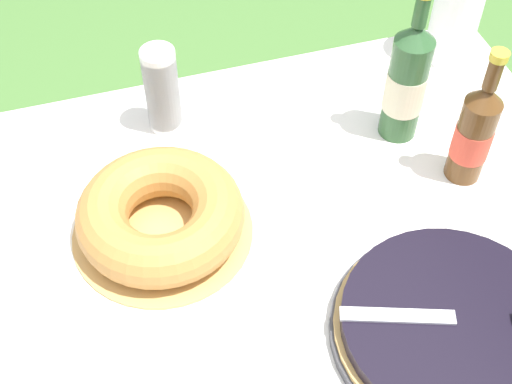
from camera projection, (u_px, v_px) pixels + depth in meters
name	position (u px, v px, depth m)	size (l,w,h in m)	color
garden_table	(220.00, 308.00, 1.33)	(1.61, 1.16, 0.72)	brown
tablecloth	(218.00, 293.00, 1.29)	(1.62, 1.17, 0.10)	white
berry_tart	(451.00, 328.00, 1.19)	(0.41, 0.41, 0.06)	#38383D
serving_knife	(474.00, 317.00, 1.17)	(0.36, 0.14, 0.01)	silver
bundt_cake	(161.00, 216.00, 1.32)	(0.34, 0.34, 0.10)	tan
cup_stack	(162.00, 90.00, 1.47)	(0.07, 0.07, 0.20)	white
cider_bottle_green	(407.00, 82.00, 1.44)	(0.08, 0.08, 0.36)	#2D562D
cider_bottle_amber	(474.00, 133.00, 1.37)	(0.07, 0.07, 0.31)	brown
paper_towel_roll	(458.00, 9.00, 1.61)	(0.11, 0.11, 0.27)	white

